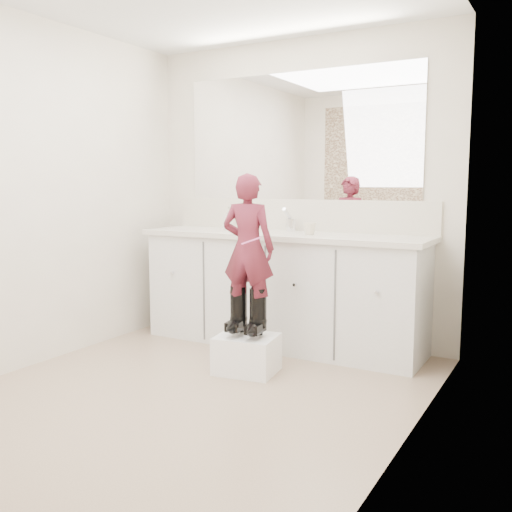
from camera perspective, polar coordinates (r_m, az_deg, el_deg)
The scene contains 16 objects.
floor at distance 3.58m, azimuth -6.56°, elevation -13.55°, with size 3.00×3.00×0.00m, color #8C725C.
wall_back at distance 4.64m, azimuth 4.22°, elevation 6.42°, with size 2.60×2.60×0.00m, color beige.
wall_left at distance 4.24m, azimuth -21.25°, elevation 5.87°, with size 3.00×3.00×0.00m, color beige.
wall_right at distance 2.78m, azimuth 15.41°, elevation 5.61°, with size 3.00×3.00×0.00m, color beige.
vanity_cabinet at distance 4.47m, azimuth 2.62°, elevation -3.60°, with size 2.20×0.55×0.85m, color silver.
countertop at distance 4.40m, azimuth 2.56°, elevation 2.08°, with size 2.28×0.58×0.04m, color beige.
backsplash at distance 4.63m, azimuth 4.12°, elevation 4.13°, with size 2.28×0.03×0.25m, color beige.
mirror at distance 4.64m, azimuth 4.20°, elevation 11.86°, with size 2.00×0.02×1.00m, color white.
faucet at distance 4.54m, azimuth 3.51°, elevation 3.12°, with size 0.08×0.08×0.10m, color silver.
cup at distance 4.26m, azimuth 5.39°, elevation 2.76°, with size 0.10×0.10×0.09m, color beige.
soap_bottle at distance 4.64m, azimuth -2.66°, elevation 3.80°, with size 0.09×0.09×0.19m, color beige.
step_stool at distance 3.90m, azimuth -0.93°, elevation -9.77°, with size 0.39×0.33×0.25m, color white.
boot_left at distance 3.88m, azimuth -1.75°, elevation -5.43°, with size 0.12×0.22×0.33m, color black, non-canonical shape.
boot_right at distance 3.80m, azimuth 0.20°, elevation -5.68°, with size 0.12×0.22×0.33m, color black, non-canonical shape.
toddler at distance 3.77m, azimuth -0.80°, elevation 0.79°, with size 0.36×0.23×0.98m, color #972E43.
toothbrush at distance 3.66m, azimuth -0.48°, elevation 1.52°, with size 0.01×0.01×0.14m, color pink.
Camera 1 is at (1.98, -2.70, 1.27)m, focal length 40.00 mm.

